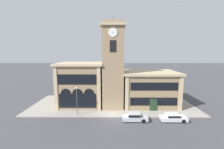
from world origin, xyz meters
name	(u,v)px	position (x,y,z in m)	size (l,w,h in m)	color
ground_plane	(113,118)	(0.00, 0.00, 0.00)	(300.00, 300.00, 0.00)	#424247
sidewalk_kerb	(113,104)	(0.00, 6.94, 0.07)	(35.97, 13.87, 0.15)	gray
clock_tower	(113,66)	(0.00, 5.28, 9.06)	(5.02, 5.02, 19.23)	#937A5B
town_hall_left_wing	(82,84)	(-7.14, 7.47, 4.83)	(10.06, 9.44, 9.60)	#937A5B
town_hall_right_wing	(149,88)	(8.22, 7.47, 3.85)	(12.23, 9.44, 7.65)	#937A5B
parked_car_near	(134,117)	(3.78, -1.26, 0.76)	(4.40, 1.83, 1.44)	#B2B7C1
parked_car_mid	(173,117)	(10.50, -1.26, 0.69)	(4.52, 1.89, 1.30)	silver
street_lamp	(77,97)	(-6.70, 0.75, 3.75)	(0.36, 0.36, 5.45)	#4C4C51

